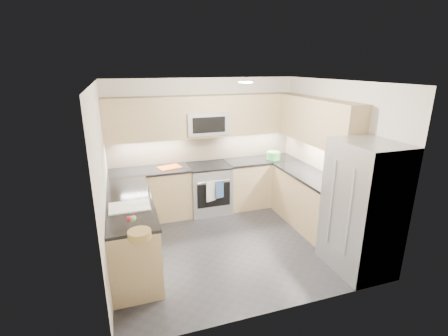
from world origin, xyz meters
TOP-DOWN VIEW (x-y plane):
  - floor at (0.00, 0.00)m, footprint 3.60×3.20m
  - ceiling at (0.00, 0.00)m, footprint 3.60×3.20m
  - wall_back at (0.00, 1.60)m, footprint 3.60×0.02m
  - wall_front at (0.00, -1.60)m, footprint 3.60×0.02m
  - wall_left at (-1.80, 0.00)m, footprint 0.02×3.20m
  - wall_right at (1.80, 0.00)m, footprint 0.02×3.20m
  - base_cab_back_left at (-1.09, 1.30)m, footprint 1.42×0.60m
  - base_cab_back_right at (1.09, 1.30)m, footprint 1.42×0.60m
  - base_cab_right at (1.50, 0.15)m, footprint 0.60×1.70m
  - base_cab_peninsula at (-1.50, 0.00)m, footprint 0.60×2.00m
  - countertop_back_left at (-1.09, 1.30)m, footprint 1.42×0.63m
  - countertop_back_right at (1.09, 1.30)m, footprint 1.42×0.63m
  - countertop_right at (1.50, 0.15)m, footprint 0.63×1.70m
  - countertop_peninsula at (-1.50, 0.00)m, footprint 0.63×2.00m
  - upper_cab_back at (0.00, 1.43)m, footprint 3.60×0.35m
  - upper_cab_right at (1.62, 0.28)m, footprint 0.35×1.95m
  - backsplash_back at (0.00, 1.60)m, footprint 3.60×0.01m
  - backsplash_right at (1.80, 0.45)m, footprint 0.01×2.30m
  - gas_range at (0.00, 1.28)m, footprint 0.76×0.65m
  - range_cooktop at (0.00, 1.28)m, footprint 0.76×0.65m
  - oven_door_glass at (0.00, 0.95)m, footprint 0.62×0.02m
  - oven_handle at (0.00, 0.93)m, footprint 0.60×0.02m
  - microwave at (0.00, 1.40)m, footprint 0.76×0.40m
  - microwave_door at (0.00, 1.20)m, footprint 0.60×0.01m
  - refrigerator at (1.45, -1.15)m, footprint 0.70×0.90m
  - fridge_handle_left at (1.08, -1.33)m, footprint 0.02×0.02m
  - fridge_handle_right at (1.08, -0.97)m, footprint 0.02×0.02m
  - sink_basin at (-1.50, -0.25)m, footprint 0.52×0.38m
  - faucet at (-1.24, -0.25)m, footprint 0.03×0.03m
  - utensil_bowl at (1.31, 1.22)m, footprint 0.35×0.35m
  - cutting_board at (-0.72, 1.31)m, footprint 0.45×0.37m
  - fruit_basket at (-1.44, -1.11)m, footprint 0.31×0.31m
  - fruit_apple at (-1.52, -0.83)m, footprint 0.07×0.07m
  - fruit_pear at (-1.48, -0.85)m, footprint 0.06×0.06m
  - dish_towel_check at (-0.06, 0.91)m, footprint 0.20×0.08m
  - dish_towel_blue at (0.10, 0.91)m, footprint 0.16×0.05m
  - fruit_orange at (-1.48, -0.82)m, footprint 0.06×0.06m

SIDE VIEW (x-z plane):
  - floor at x=0.00m, z-range 0.00..0.00m
  - base_cab_back_left at x=-1.09m, z-range 0.00..0.90m
  - base_cab_back_right at x=1.09m, z-range 0.00..0.90m
  - base_cab_right at x=1.50m, z-range 0.00..0.90m
  - base_cab_peninsula at x=-1.50m, z-range 0.00..0.90m
  - oven_door_glass at x=0.00m, z-range 0.22..0.68m
  - gas_range at x=0.00m, z-range 0.00..0.91m
  - dish_towel_check at x=-0.06m, z-range 0.36..0.74m
  - dish_towel_blue at x=0.10m, z-range 0.40..0.70m
  - oven_handle at x=0.00m, z-range 0.71..0.73m
  - sink_basin at x=-1.50m, z-range 0.80..0.96m
  - refrigerator at x=1.45m, z-range 0.00..1.80m
  - range_cooktop at x=0.00m, z-range 0.90..0.93m
  - countertop_back_left at x=-1.09m, z-range 0.90..0.94m
  - countertop_back_right at x=1.09m, z-range 0.90..0.94m
  - countertop_right at x=1.50m, z-range 0.90..0.94m
  - countertop_peninsula at x=-1.50m, z-range 0.90..0.94m
  - cutting_board at x=-0.72m, z-range 0.94..0.95m
  - fridge_handle_left at x=1.08m, z-range 0.35..1.55m
  - fridge_handle_right at x=1.08m, z-range 0.35..1.55m
  - fruit_basket at x=-1.44m, z-range 0.94..1.03m
  - utensil_bowl at x=1.31m, z-range 0.94..1.09m
  - fruit_orange at x=-1.48m, z-range 1.02..1.08m
  - fruit_apple at x=-1.52m, z-range 1.02..1.09m
  - fruit_pear at x=-1.48m, z-range 1.02..1.09m
  - faucet at x=-1.24m, z-range 0.94..1.22m
  - backsplash_back at x=0.00m, z-range 0.94..1.45m
  - backsplash_right at x=1.80m, z-range 0.94..1.45m
  - wall_back at x=0.00m, z-range 0.00..2.50m
  - wall_front at x=0.00m, z-range 0.00..2.50m
  - wall_left at x=-1.80m, z-range 0.00..2.50m
  - wall_right at x=1.80m, z-range 0.00..2.50m
  - microwave at x=0.00m, z-range 1.50..1.90m
  - microwave_door at x=0.00m, z-range 1.56..1.84m
  - upper_cab_back at x=0.00m, z-range 1.45..2.20m
  - upper_cab_right at x=1.62m, z-range 1.45..2.20m
  - ceiling at x=0.00m, z-range 2.49..2.51m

